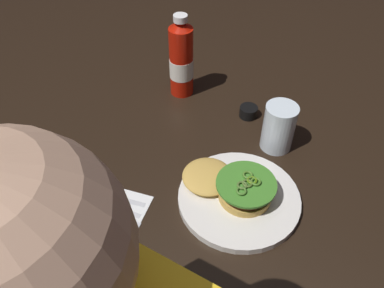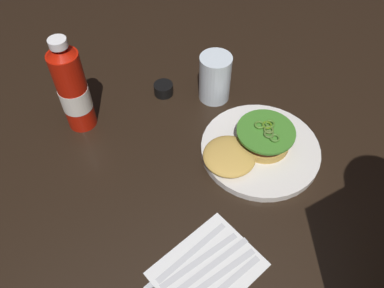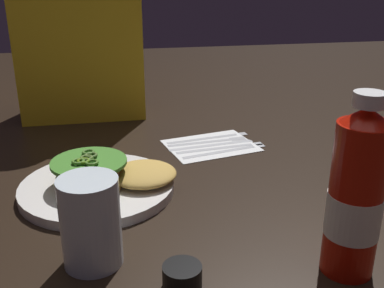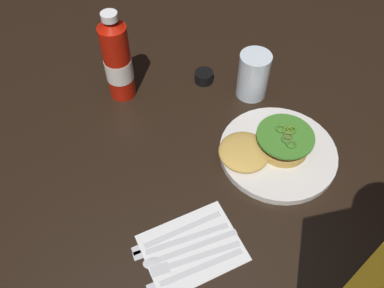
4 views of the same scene
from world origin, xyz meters
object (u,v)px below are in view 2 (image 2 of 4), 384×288
(water_glass, at_px, (215,78))
(ketchup_bottle, at_px, (73,90))
(steak_knife, at_px, (182,260))
(napkin, at_px, (208,269))
(dinner_plate, at_px, (260,149))
(burger_sandwich, at_px, (252,144))
(condiment_cup, at_px, (164,89))
(spoon_utensil, at_px, (195,278))
(fork_utensil, at_px, (208,283))
(butter_knife, at_px, (189,267))

(water_glass, bearing_deg, ketchup_bottle, -13.35)
(water_glass, xyz_separation_m, steak_knife, (0.28, 0.35, -0.06))
(ketchup_bottle, height_order, napkin, ketchup_bottle)
(dinner_plate, bearing_deg, water_glass, -91.15)
(steak_knife, bearing_deg, water_glass, -129.01)
(burger_sandwich, distance_m, steak_knife, 0.30)
(ketchup_bottle, height_order, condiment_cup, ketchup_bottle)
(water_glass, height_order, condiment_cup, water_glass)
(water_glass, bearing_deg, steak_knife, 50.99)
(dinner_plate, distance_m, steak_knife, 0.31)
(ketchup_bottle, bearing_deg, spoon_utensil, 95.80)
(burger_sandwich, height_order, water_glass, water_glass)
(ketchup_bottle, relative_size, fork_utensil, 1.31)
(burger_sandwich, relative_size, fork_utensil, 1.18)
(dinner_plate, relative_size, ketchup_bottle, 1.12)
(water_glass, relative_size, fork_utensil, 0.67)
(steak_knife, distance_m, fork_utensil, 0.06)
(fork_utensil, bearing_deg, burger_sandwich, -138.90)
(butter_knife, bearing_deg, condiment_cup, -111.15)
(ketchup_bottle, height_order, spoon_utensil, ketchup_bottle)
(water_glass, relative_size, condiment_cup, 2.49)
(dinner_plate, height_order, napkin, dinner_plate)
(napkin, relative_size, butter_knife, 0.94)
(butter_knife, bearing_deg, dinner_plate, -149.85)
(burger_sandwich, height_order, spoon_utensil, burger_sandwich)
(napkin, bearing_deg, ketchup_bottle, -80.56)
(butter_knife, height_order, fork_utensil, same)
(dinner_plate, xyz_separation_m, butter_knife, (0.28, 0.16, -0.00))
(water_glass, distance_m, spoon_utensil, 0.49)
(dinner_plate, height_order, fork_utensil, dinner_plate)
(burger_sandwich, relative_size, spoon_utensil, 1.10)
(burger_sandwich, bearing_deg, condiment_cup, -73.65)
(condiment_cup, bearing_deg, ketchup_bottle, -1.21)
(butter_knife, xyz_separation_m, spoon_utensil, (-0.00, 0.02, 0.00))
(dinner_plate, bearing_deg, napkin, 35.98)
(burger_sandwich, relative_size, condiment_cup, 4.34)
(steak_knife, bearing_deg, napkin, 132.34)
(ketchup_bottle, distance_m, fork_utensil, 0.50)
(ketchup_bottle, bearing_deg, napkin, 99.44)
(ketchup_bottle, height_order, butter_knife, ketchup_bottle)
(ketchup_bottle, bearing_deg, water_glass, 166.65)
(dinner_plate, relative_size, spoon_utensil, 1.38)
(dinner_plate, relative_size, condiment_cup, 5.43)
(condiment_cup, relative_size, napkin, 0.26)
(dinner_plate, bearing_deg, spoon_utensil, 33.52)
(burger_sandwich, xyz_separation_m, ketchup_bottle, (0.30, -0.28, 0.07))
(water_glass, distance_m, steak_knife, 0.46)
(burger_sandwich, bearing_deg, ketchup_bottle, -43.24)
(dinner_plate, distance_m, condiment_cup, 0.30)
(dinner_plate, xyz_separation_m, spoon_utensil, (0.28, 0.18, -0.00))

